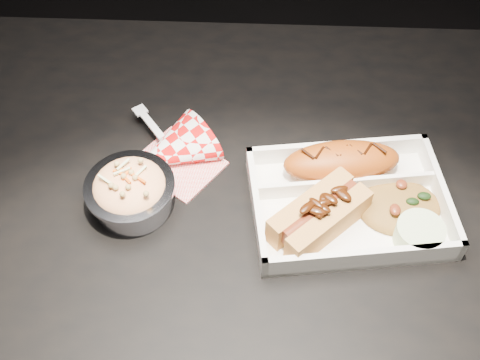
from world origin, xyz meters
name	(u,v)px	position (x,y,z in m)	size (l,w,h in m)	color
dining_table	(265,252)	(0.00, 0.00, 0.66)	(1.20, 0.80, 0.75)	black
food_tray	(348,205)	(0.10, 0.02, 0.76)	(0.27, 0.21, 0.04)	white
fried_pastry	(342,162)	(0.10, 0.07, 0.78)	(0.16, 0.06, 0.05)	#9E440F
hotdog	(319,214)	(0.06, -0.02, 0.78)	(0.14, 0.13, 0.06)	#C48743
fried_rice_mound	(401,202)	(0.17, 0.01, 0.77)	(0.11, 0.09, 0.03)	olive
cupcake_liner	(419,235)	(0.19, -0.03, 0.77)	(0.06, 0.06, 0.03)	beige
foil_coleslaw_cup	(130,190)	(-0.18, 0.01, 0.78)	(0.12, 0.12, 0.07)	silver
napkin_fork	(171,151)	(-0.14, 0.09, 0.77)	(0.15, 0.16, 0.10)	red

